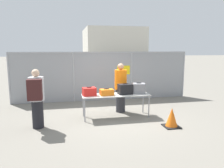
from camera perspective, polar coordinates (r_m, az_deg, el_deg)
ground_plane at (r=7.69m, az=0.66°, el=-8.29°), size 120.00×120.00×0.00m
fence_section at (r=9.78m, az=-2.30°, el=2.35°), size 7.94×0.07×2.18m
inspection_table at (r=7.37m, az=1.02°, el=-3.19°), size 2.28×0.69×0.79m
suitcase_red at (r=7.20m, az=-5.97°, el=-1.99°), size 0.46×0.38×0.29m
suitcase_orange at (r=7.24m, az=-1.41°, el=-2.15°), size 0.46×0.34×0.22m
suitcase_black at (r=7.39m, az=3.46°, el=-1.35°), size 0.50×0.36×0.37m
suitcase_grey at (r=7.57m, az=7.02°, el=-1.14°), size 0.46×0.42×0.37m
traveler_hooded at (r=6.64m, az=-19.12°, el=-3.11°), size 0.43×0.67×1.74m
security_worker_near at (r=7.96m, az=2.27°, el=-0.83°), size 0.44×0.44×1.79m
utility_trailer at (r=12.30m, az=2.48°, el=0.46°), size 3.89×2.24×0.76m
distant_hangar at (r=44.44m, az=-0.03°, el=10.23°), size 10.78×12.54×6.11m
traffic_cone at (r=6.81m, az=15.34°, el=-8.59°), size 0.46×0.46×0.58m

